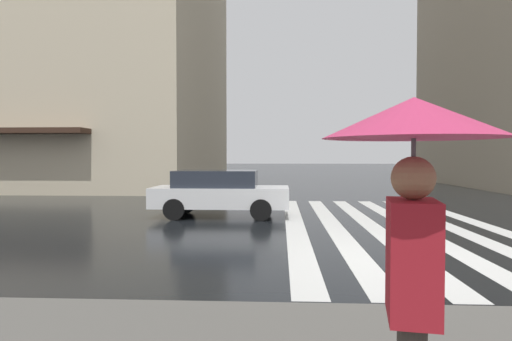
# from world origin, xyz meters

# --- Properties ---
(ground_plane) EXTENTS (220.00, 220.00, 0.00)m
(ground_plane) POSITION_xyz_m (0.00, 0.00, 0.00)
(ground_plane) COLOR black
(zebra_crossing) EXTENTS (13.00, 5.50, 0.01)m
(zebra_crossing) POSITION_xyz_m (4.00, -0.65, 0.00)
(zebra_crossing) COLOR silver
(zebra_crossing) RESTS_ON ground_plane
(haussmann_block_mid) EXTENTS (20.51, 26.68, 22.11)m
(haussmann_block_mid) POSITION_xyz_m (22.15, 20.35, 10.83)
(haussmann_block_mid) COLOR beige
(haussmann_block_mid) RESTS_ON ground_plane
(car_white) EXTENTS (1.85, 4.10, 1.41)m
(car_white) POSITION_xyz_m (5.50, 4.09, 0.76)
(car_white) COLOR silver
(car_white) RESTS_ON ground_plane
(pedestrian_in_red_jacket) EXTENTS (0.92, 0.92, 1.98)m
(pedestrian_in_red_jacket) POSITION_xyz_m (-5.87, 1.57, 1.70)
(pedestrian_in_red_jacket) COLOR maroon
(pedestrian_in_red_jacket) RESTS_ON sidewalk_pavement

